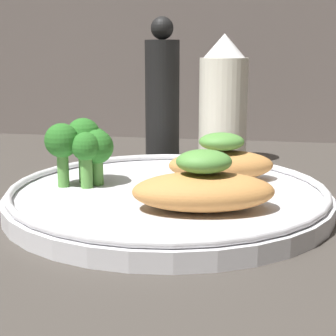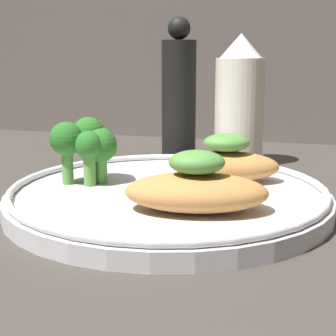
% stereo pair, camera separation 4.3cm
% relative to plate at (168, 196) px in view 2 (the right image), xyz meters
% --- Properties ---
extents(ground_plane, '(1.80, 1.80, 0.01)m').
position_rel_plate_xyz_m(ground_plane, '(0.00, 0.00, -0.01)').
color(ground_plane, '#3D3833').
extents(plate, '(0.27, 0.27, 0.02)m').
position_rel_plate_xyz_m(plate, '(0.00, 0.00, 0.00)').
color(plate, silver).
rests_on(plate, ground_plane).
extents(grilled_meat_front, '(0.11, 0.08, 0.05)m').
position_rel_plate_xyz_m(grilled_meat_front, '(0.03, -0.05, 0.02)').
color(grilled_meat_front, '#BC7F42').
rests_on(grilled_meat_front, plate).
extents(grilled_meat_middle, '(0.10, 0.06, 0.04)m').
position_rel_plate_xyz_m(grilled_meat_middle, '(0.04, 0.05, 0.02)').
color(grilled_meat_middle, '#BC7F42').
rests_on(grilled_meat_middle, plate).
extents(broccoli_bunch, '(0.06, 0.05, 0.06)m').
position_rel_plate_xyz_m(broccoli_bunch, '(-0.08, 0.01, 0.04)').
color(broccoli_bunch, '#569942').
rests_on(broccoli_bunch, plate).
extents(sauce_bottle, '(0.06, 0.06, 0.15)m').
position_rel_plate_xyz_m(sauce_bottle, '(0.03, 0.18, 0.06)').
color(sauce_bottle, silver).
rests_on(sauce_bottle, ground_plane).
extents(pepper_grinder, '(0.04, 0.04, 0.17)m').
position_rel_plate_xyz_m(pepper_grinder, '(-0.04, 0.18, 0.07)').
color(pepper_grinder, black).
rests_on(pepper_grinder, ground_plane).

